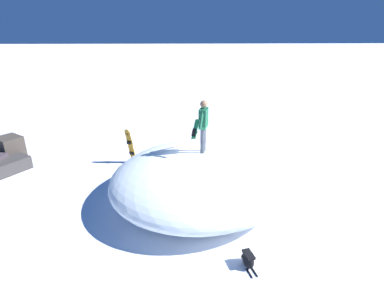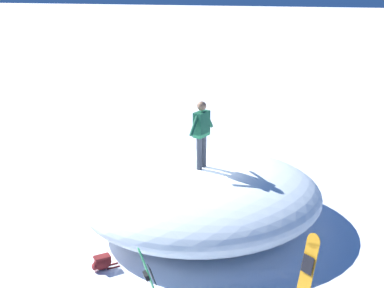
# 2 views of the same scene
# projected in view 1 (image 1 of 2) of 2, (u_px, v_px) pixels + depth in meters

# --- Properties ---
(ground) EXTENTS (240.00, 240.00, 0.00)m
(ground) POSITION_uv_depth(u_px,v_px,m) (216.00, 201.00, 9.65)
(ground) COLOR white
(snow_mound) EXTENTS (8.16, 8.01, 1.60)m
(snow_mound) POSITION_uv_depth(u_px,v_px,m) (203.00, 176.00, 9.59)
(snow_mound) COLOR white
(snow_mound) RESTS_ON ground
(snowboarder_standing) EXTENTS (0.37, 1.00, 1.68)m
(snowboarder_standing) POSITION_uv_depth(u_px,v_px,m) (203.00, 123.00, 9.10)
(snowboarder_standing) COLOR #333842
(snowboarder_standing) RESTS_ON snow_mound
(snowboard_primary_upright) EXTENTS (0.52, 0.49, 1.55)m
(snowboard_primary_upright) POSITION_uv_depth(u_px,v_px,m) (194.00, 136.00, 13.27)
(snowboard_primary_upright) COLOR #1E8C47
(snowboard_primary_upright) RESTS_ON ground
(snowboard_secondary_upright) EXTENTS (0.42, 0.42, 1.56)m
(snowboard_secondary_upright) POSITION_uv_depth(u_px,v_px,m) (130.00, 146.00, 12.10)
(snowboard_secondary_upright) COLOR orange
(snowboard_secondary_upright) RESTS_ON ground
(backpack_near) EXTENTS (0.33, 0.64, 0.38)m
(backpack_near) POSITION_uv_depth(u_px,v_px,m) (248.00, 259.00, 6.94)
(backpack_near) COLOR black
(backpack_near) RESTS_ON ground
(backpack_far) EXTENTS (0.56, 0.55, 0.33)m
(backpack_far) POSITION_uv_depth(u_px,v_px,m) (234.00, 159.00, 12.39)
(backpack_far) COLOR maroon
(backpack_far) RESTS_ON ground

